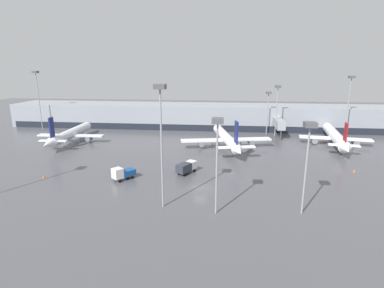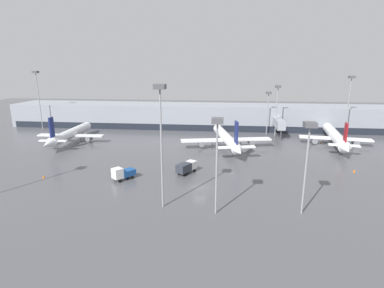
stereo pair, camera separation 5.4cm
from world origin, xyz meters
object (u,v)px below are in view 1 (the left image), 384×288
parked_jet_1 (70,134)px  apron_light_mast_2 (309,141)px  traffic_cone_2 (354,171)px  traffic_cone_4 (44,177)px  traffic_cone_1 (60,140)px  apron_light_mast_7 (217,138)px  traffic_cone_0 (321,142)px  apron_light_mast_3 (277,96)px  service_truck_0 (123,173)px  apron_light_mast_4 (37,85)px  parked_jet_2 (226,138)px  parked_jet_0 (335,137)px  service_truck_1 (186,167)px  apron_light_mast_5 (268,100)px  apron_light_mast_1 (161,114)px  apron_light_mast_6 (350,90)px

parked_jet_1 → apron_light_mast_2: bearing=-126.2°
traffic_cone_2 → traffic_cone_4: traffic_cone_2 is taller
traffic_cone_1 → apron_light_mast_7: bearing=-40.4°
traffic_cone_0 → apron_light_mast_3: size_ratio=0.03×
traffic_cone_0 → apron_light_mast_7: bearing=-122.1°
traffic_cone_2 → apron_light_mast_3: (-12.44, 35.11, 13.52)m
service_truck_0 → traffic_cone_2: bearing=140.3°
apron_light_mast_4 → apron_light_mast_3: bearing=-1.7°
parked_jet_1 → parked_jet_2: parked_jet_2 is taller
parked_jet_2 → traffic_cone_1: 53.81m
parked_jet_0 → traffic_cone_0: (-3.61, 1.30, -2.29)m
service_truck_1 → apron_light_mast_2: size_ratio=0.38×
traffic_cone_4 → apron_light_mast_3: apron_light_mast_3 is taller
parked_jet_2 → apron_light_mast_5: 26.99m
parked_jet_1 → apron_light_mast_1: bearing=-139.5°
apron_light_mast_1 → apron_light_mast_6: apron_light_mast_1 is taller
apron_light_mast_3 → apron_light_mast_1: bearing=-115.9°
service_truck_0 → traffic_cone_2: service_truck_0 is taller
traffic_cone_1 → apron_light_mast_4: (-16.67, 16.86, 16.60)m
traffic_cone_0 → parked_jet_0: bearing=-19.9°
service_truck_0 → traffic_cone_0: size_ratio=8.65×
service_truck_0 → traffic_cone_1: size_ratio=8.58×
parked_jet_0 → service_truck_1: size_ratio=6.37×
apron_light_mast_6 → traffic_cone_4: bearing=-149.0°
apron_light_mast_7 → service_truck_0: bearing=147.4°
traffic_cone_4 → apron_light_mast_4: 60.28m
parked_jet_1 → service_truck_1: parked_jet_1 is taller
apron_light_mast_3 → apron_light_mast_7: 61.32m
parked_jet_1 → traffic_cone_0: parked_jet_1 is taller
parked_jet_0 → parked_jet_2: 34.19m
parked_jet_0 → parked_jet_2: (-33.37, -7.42, 0.38)m
service_truck_0 → traffic_cone_0: bearing=164.5°
apron_light_mast_4 → apron_light_mast_7: bearing=-41.7°
traffic_cone_0 → apron_light_mast_2: (-17.44, -48.71, 12.03)m
apron_light_mast_7 → apron_light_mast_1: bearing=171.4°
service_truck_0 → apron_light_mast_5: apron_light_mast_5 is taller
parked_jet_0 → apron_light_mast_2: size_ratio=2.40×
parked_jet_0 → service_truck_1: bearing=134.6°
service_truck_1 → apron_light_mast_4: bearing=85.4°
apron_light_mast_3 → apron_light_mast_7: (-18.51, -58.44, -1.10)m
traffic_cone_4 → apron_light_mast_2: bearing=-11.6°
apron_light_mast_1 → apron_light_mast_5: apron_light_mast_1 is taller
parked_jet_2 → traffic_cone_0: (29.76, 8.73, -2.67)m
service_truck_1 → parked_jet_0: bearing=-24.1°
parked_jet_1 → apron_light_mast_3: size_ratio=1.83×
traffic_cone_0 → apron_light_mast_1: size_ratio=0.03×
apron_light_mast_6 → service_truck_1: bearing=-139.9°
traffic_cone_4 → apron_light_mast_1: bearing=-20.5°
parked_jet_2 → traffic_cone_4: size_ratio=53.86×
apron_light_mast_7 → apron_light_mast_3: bearing=72.4°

